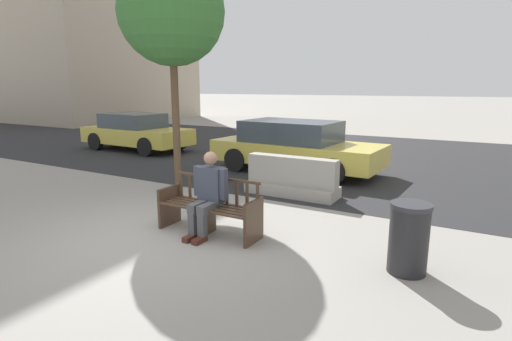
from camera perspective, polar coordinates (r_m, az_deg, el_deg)
name	(u,v)px	position (r m, az deg, el deg)	size (l,w,h in m)	color
ground_plane	(155,237)	(6.50, -14.19, -9.16)	(200.00, 200.00, 0.00)	gray
street_asphalt	(337,155)	(13.89, 11.46, 2.17)	(120.00, 12.00, 0.01)	#28282B
street_bench	(210,209)	(6.39, -6.63, -5.48)	(1.69, 0.53, 0.88)	#473323
seated_person	(208,192)	(6.25, -6.85, -3.07)	(0.58, 0.72, 1.31)	#383D4C
jersey_barrier_centre	(292,180)	(8.59, 5.15, -1.31)	(2.00, 0.68, 0.84)	#9E998E
street_tree	(171,12)	(9.29, -11.98, 21.24)	(2.28, 2.28, 5.00)	brown
car_taxi_near	(295,146)	(10.96, 5.56, 3.50)	(4.67, 2.14, 1.39)	#DBC64C
car_sedan_far	(136,132)	(15.32, -16.79, 5.33)	(4.22, 1.92, 1.34)	#DBC64C
trash_bin	(409,238)	(5.37, 20.98, -9.00)	(0.50, 0.50, 0.90)	#232326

